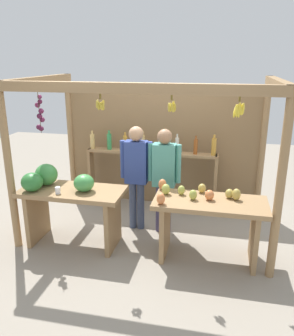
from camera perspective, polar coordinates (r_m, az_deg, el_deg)
The scene contains 7 objects.
ground_plane at distance 5.44m, azimuth 0.43°, elevation -9.52°, with size 12.00×12.00×0.00m, color gray.
market_stall at distance 5.41m, azimuth 1.40°, elevation 5.03°, with size 3.45×2.02×2.23m.
fruit_counter_left at distance 4.83m, azimuth -13.39°, elevation -4.36°, with size 1.40×0.64×1.10m.
fruit_counter_right at distance 4.45m, azimuth 9.95°, elevation -7.58°, with size 1.42×0.65×0.95m.
bottle_shelf_unit at distance 5.81m, azimuth 0.57°, elevation 1.05°, with size 2.22×0.22×1.34m.
vendor_man at distance 5.03m, azimuth -1.76°, elevation -0.21°, with size 0.48×0.21×1.57m.
vendor_woman at distance 4.94m, azimuth 2.84°, elevation -0.73°, with size 0.48×0.21×1.56m.
Camera 1 is at (0.99, -4.74, 2.49)m, focal length 36.92 mm.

